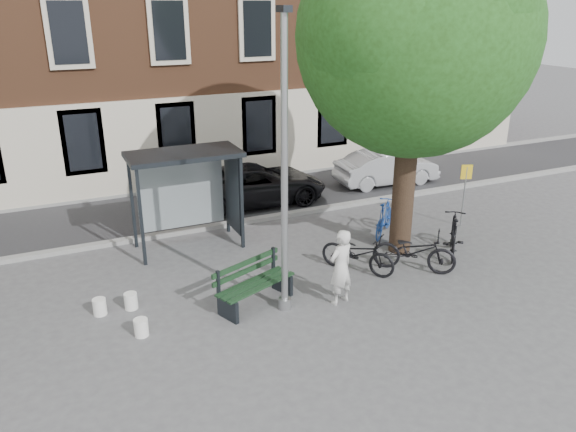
% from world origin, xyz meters
% --- Properties ---
extents(ground, '(90.00, 90.00, 0.00)m').
position_xyz_m(ground, '(0.00, 0.00, 0.00)').
color(ground, '#4C4C4F').
rests_on(ground, ground).
extents(road, '(40.00, 4.00, 0.01)m').
position_xyz_m(road, '(0.00, 7.00, 0.01)').
color(road, '#28282B').
rests_on(road, ground).
extents(curb_near, '(40.00, 0.25, 0.12)m').
position_xyz_m(curb_near, '(0.00, 5.00, 0.06)').
color(curb_near, gray).
rests_on(curb_near, ground).
extents(curb_far, '(40.00, 0.25, 0.12)m').
position_xyz_m(curb_far, '(0.00, 9.00, 0.06)').
color(curb_far, gray).
rests_on(curb_far, ground).
extents(lamppost, '(0.28, 0.35, 6.11)m').
position_xyz_m(lamppost, '(0.00, 0.00, 2.78)').
color(lamppost, '#9EA0A3').
rests_on(lamppost, ground).
extents(tree_right, '(5.76, 5.60, 8.20)m').
position_xyz_m(tree_right, '(4.01, 1.38, 5.62)').
color(tree_right, black).
rests_on(tree_right, ground).
extents(bus_shelter, '(2.85, 1.45, 2.62)m').
position_xyz_m(bus_shelter, '(-0.61, 4.11, 1.92)').
color(bus_shelter, '#1E2328').
rests_on(bus_shelter, ground).
extents(painter, '(0.71, 0.57, 1.71)m').
position_xyz_m(painter, '(1.20, -0.26, 0.85)').
color(painter, silver).
rests_on(painter, ground).
extents(bench, '(1.96, 1.24, 0.96)m').
position_xyz_m(bench, '(-0.52, 0.45, 0.44)').
color(bench, '#1E2328').
rests_on(bench, ground).
extents(bike_a, '(1.97, 1.83, 1.05)m').
position_xyz_m(bike_a, '(3.59, 0.35, 0.52)').
color(bike_a, black).
rests_on(bike_a, ground).
extents(bike_b, '(1.57, 1.49, 1.01)m').
position_xyz_m(bike_b, '(4.21, 2.57, 0.51)').
color(bike_b, navy).
rests_on(bike_b, ground).
extents(bike_c, '(1.64, 1.91, 0.99)m').
position_xyz_m(bike_c, '(2.33, 0.87, 0.49)').
color(bike_c, black).
rests_on(bike_c, ground).
extents(bike_d, '(1.57, 1.76, 1.11)m').
position_xyz_m(bike_d, '(5.09, 0.70, 0.55)').
color(bike_d, black).
rests_on(bike_d, ground).
extents(car_dark, '(4.68, 2.26, 1.28)m').
position_xyz_m(car_dark, '(1.90, 6.56, 0.64)').
color(car_dark, black).
rests_on(car_dark, ground).
extents(car_silver, '(3.79, 1.49, 1.23)m').
position_xyz_m(car_silver, '(6.93, 6.51, 0.61)').
color(car_silver, '#AAADB2').
rests_on(car_silver, ground).
extents(bucket_a, '(0.34, 0.34, 0.36)m').
position_xyz_m(bucket_a, '(-3.00, 0.22, 0.18)').
color(bucket_a, white).
rests_on(bucket_a, ground).
extents(bucket_b, '(0.34, 0.34, 0.36)m').
position_xyz_m(bucket_b, '(-3.64, 1.38, 0.18)').
color(bucket_b, white).
rests_on(bucket_b, ground).
extents(bucket_c, '(0.37, 0.37, 0.36)m').
position_xyz_m(bucket_c, '(-3.00, 1.36, 0.18)').
color(bucket_c, white).
rests_on(bucket_c, ground).
extents(notice_sign, '(0.31, 0.15, 1.86)m').
position_xyz_m(notice_sign, '(6.63, 2.17, 1.34)').
color(notice_sign, '#9EA0A3').
rests_on(notice_sign, ground).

